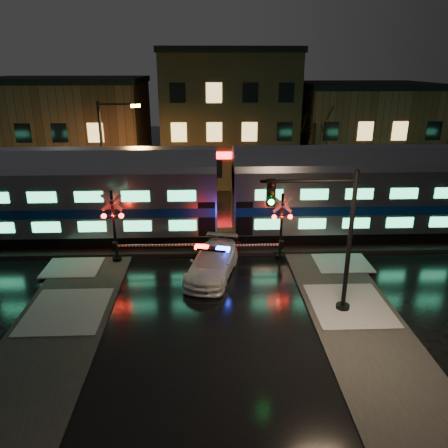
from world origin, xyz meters
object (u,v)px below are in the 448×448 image
(crossing_signal_right, at_px, (275,234))
(traffic_light, at_px, (326,241))
(crossing_signal_left, at_px, (121,234))
(streetlight, at_px, (107,155))
(police_car, at_px, (212,263))

(crossing_signal_right, distance_m, traffic_light, 6.07)
(crossing_signal_left, height_order, streetlight, streetlight)
(police_car, height_order, streetlight, streetlight)
(police_car, bearing_deg, crossing_signal_left, 174.51)
(traffic_light, distance_m, streetlight, 17.13)
(police_car, xyz_separation_m, crossing_signal_right, (3.56, 1.80, 0.87))
(streetlight, bearing_deg, police_car, -50.72)
(crossing_signal_left, bearing_deg, crossing_signal_right, -0.04)
(crossing_signal_right, bearing_deg, traffic_light, -76.86)
(police_car, bearing_deg, crossing_signal_right, 41.05)
(crossing_signal_right, distance_m, streetlight, 12.87)
(police_car, distance_m, streetlight, 11.71)
(crossing_signal_left, xyz_separation_m, streetlight, (-1.89, 6.69, 3.09))
(crossing_signal_right, xyz_separation_m, streetlight, (-10.51, 6.70, 3.20))
(streetlight, bearing_deg, crossing_signal_left, -74.22)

